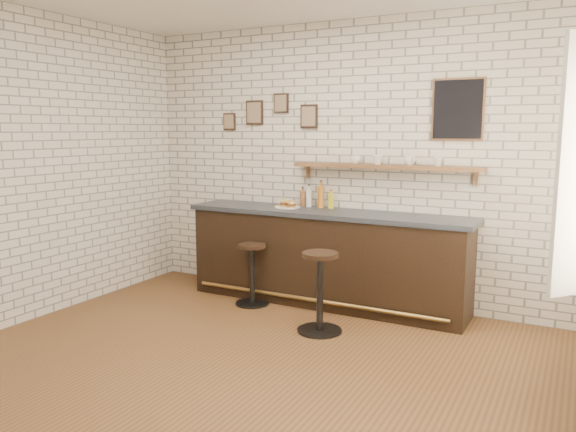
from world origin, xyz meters
name	(u,v)px	position (x,y,z in m)	size (l,w,h in m)	color
ground	(256,363)	(0.00, 0.00, 0.00)	(5.00, 5.00, 0.00)	brown
bar_counter	(326,257)	(-0.16, 1.70, 0.51)	(3.10, 0.65, 1.01)	black
sandwich_plate	(288,207)	(-0.62, 1.70, 1.02)	(0.28, 0.28, 0.01)	white
ciabatta_sandwich	(288,203)	(-0.61, 1.70, 1.06)	(0.25, 0.19, 0.07)	tan
potato_chips	(286,206)	(-0.64, 1.70, 1.02)	(0.26, 0.19, 0.00)	gold
bitters_bottle_brown	(303,198)	(-0.53, 1.89, 1.10)	(0.07, 0.07, 0.22)	brown
bitters_bottle_white	(309,198)	(-0.45, 1.89, 1.11)	(0.06, 0.06, 0.25)	silver
bitters_bottle_amber	(321,197)	(-0.31, 1.89, 1.13)	(0.07, 0.07, 0.30)	#AD641B
condiment_bottle_yellow	(331,200)	(-0.19, 1.89, 1.10)	(0.06, 0.06, 0.20)	gold
bar_stool_left	(252,272)	(-0.83, 1.30, 0.35)	(0.37, 0.37, 0.66)	black
bar_stool_right	(320,290)	(0.15, 0.88, 0.40)	(0.42, 0.42, 0.75)	black
wall_shelf	(384,167)	(0.40, 1.90, 1.48)	(2.00, 0.18, 0.18)	brown
shelf_cup_a	(356,160)	(0.09, 1.90, 1.54)	(0.11, 0.11, 0.09)	white
shelf_cup_b	(378,160)	(0.33, 1.90, 1.55)	(0.10, 0.10, 0.10)	white
shelf_cup_c	(410,161)	(0.66, 1.90, 1.55)	(0.12, 0.12, 0.09)	white
shelf_cup_d	(438,162)	(0.95, 1.90, 1.54)	(0.10, 0.10, 0.09)	white
back_wall_decor	(372,111)	(0.23, 1.98, 2.05)	(2.96, 0.02, 0.56)	black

